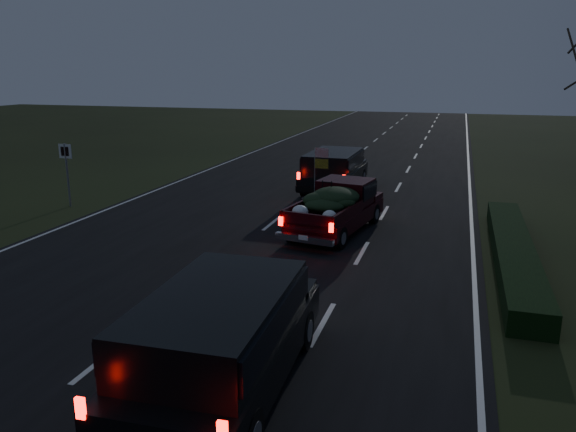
% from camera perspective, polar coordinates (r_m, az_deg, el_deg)
% --- Properties ---
extents(ground, '(120.00, 120.00, 0.00)m').
position_cam_1_polar(ground, '(15.49, -7.37, -5.37)').
color(ground, black).
rests_on(ground, ground).
extents(road_asphalt, '(14.00, 120.00, 0.02)m').
position_cam_1_polar(road_asphalt, '(15.49, -7.38, -5.33)').
color(road_asphalt, black).
rests_on(road_asphalt, ground).
extents(hedge_row, '(1.00, 10.00, 0.60)m').
position_cam_1_polar(hedge_row, '(17.07, 21.90, -3.38)').
color(hedge_row, black).
rests_on(hedge_row, ground).
extents(route_sign, '(0.55, 0.08, 2.50)m').
position_cam_1_polar(route_sign, '(23.63, -21.58, 4.84)').
color(route_sign, gray).
rests_on(route_sign, ground).
extents(pickup_truck, '(2.55, 4.95, 2.48)m').
position_cam_1_polar(pickup_truck, '(18.68, 4.97, 1.15)').
color(pickup_truck, black).
rests_on(pickup_truck, ground).
extents(lead_suv, '(2.16, 5.06, 1.45)m').
position_cam_1_polar(lead_suv, '(25.06, 4.70, 5.01)').
color(lead_suv, black).
rests_on(lead_suv, ground).
extents(rear_suv, '(2.52, 5.25, 1.49)m').
position_cam_1_polar(rear_suv, '(9.45, -6.83, -11.52)').
color(rear_suv, black).
rests_on(rear_suv, ground).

